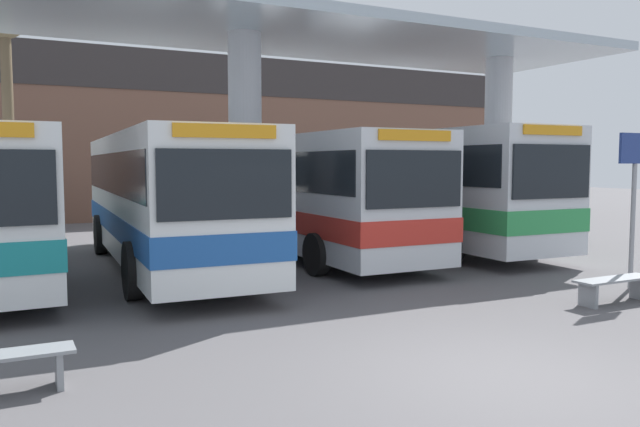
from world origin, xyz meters
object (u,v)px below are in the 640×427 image
at_px(transit_bus_right_bay, 306,190).
at_px(transit_bus_far_right_bay, 416,184).
at_px(waiting_bench_far_platform, 615,285).
at_px(transit_bus_center_bay, 163,194).
at_px(info_sign_platform, 634,179).

xyz_separation_m(transit_bus_right_bay, transit_bus_far_right_bay, (3.78, 0.08, 0.11)).
height_order(transit_bus_right_bay, waiting_bench_far_platform, transit_bus_right_bay).
bearing_deg(transit_bus_right_bay, transit_bus_far_right_bay, -177.84).
bearing_deg(transit_bus_center_bay, transit_bus_right_bay, -169.67).
bearing_deg(transit_bus_far_right_bay, transit_bus_center_bay, 6.24).
xyz_separation_m(transit_bus_center_bay, info_sign_platform, (7.74, -6.88, 0.43)).
bearing_deg(transit_bus_center_bay, transit_bus_far_right_bay, -172.83).
relative_size(transit_bus_far_right_bay, info_sign_platform, 3.53).
relative_size(transit_bus_far_right_bay, waiting_bench_far_platform, 6.41).
relative_size(transit_bus_center_bay, transit_bus_right_bay, 1.05).
height_order(transit_bus_right_bay, info_sign_platform, transit_bus_right_bay).
bearing_deg(waiting_bench_far_platform, transit_bus_far_right_bay, 79.54).
height_order(transit_bus_center_bay, waiting_bench_far_platform, transit_bus_center_bay).
relative_size(transit_bus_center_bay, transit_bus_far_right_bay, 1.02).
height_order(transit_bus_center_bay, info_sign_platform, transit_bus_center_bay).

